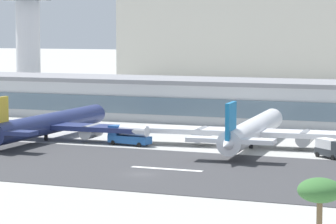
% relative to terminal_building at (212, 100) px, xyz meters
% --- Properties ---
extents(ground_plane, '(1400.00, 1400.00, 0.00)m').
position_rel_terminal_building_xyz_m(ground_plane, '(15.74, -76.58, -5.02)').
color(ground_plane, '#A8A8A3').
extents(runway_strip, '(800.00, 38.18, 0.08)m').
position_rel_terminal_building_xyz_m(runway_strip, '(15.74, -70.66, -4.98)').
color(runway_strip, '#38383A').
rests_on(runway_strip, ground_plane).
extents(runway_centreline_dash_4, '(12.00, 1.20, 0.01)m').
position_rel_terminal_building_xyz_m(runway_centreline_dash_4, '(17.45, -70.66, -4.94)').
color(runway_centreline_dash_4, white).
rests_on(runway_centreline_dash_4, runway_strip).
extents(terminal_building, '(145.89, 21.12, 10.04)m').
position_rel_terminal_building_xyz_m(terminal_building, '(0.00, 0.00, 0.00)').
color(terminal_building, '#B7BABC').
rests_on(terminal_building, ground_plane).
extents(control_tower, '(15.48, 15.48, 37.22)m').
position_rel_terminal_building_xyz_m(control_tower, '(-70.30, 31.26, 18.87)').
color(control_tower, silver).
rests_on(control_tower, ground_plane).
extents(distant_hotel_block, '(122.93, 27.69, 39.65)m').
position_rel_terminal_building_xyz_m(distant_hotel_block, '(-25.00, 140.17, 14.80)').
color(distant_hotel_block, beige).
rests_on(distant_hotel_block, ground_plane).
extents(airliner_gold_tail_gate_1, '(41.95, 47.58, 9.93)m').
position_rel_terminal_building_xyz_m(airliner_gold_tail_gate_1, '(-18.17, -47.08, -1.86)').
color(airliner_gold_tail_gate_1, navy).
rests_on(airliner_gold_tail_gate_1, ground_plane).
extents(airliner_blue_tail_gate_2, '(43.99, 47.81, 9.99)m').
position_rel_terminal_building_xyz_m(airliner_blue_tail_gate_2, '(22.77, -42.26, -1.84)').
color(airliner_blue_tail_gate_2, silver).
rests_on(airliner_blue_tail_gate_2, ground_plane).
extents(service_box_truck_0, '(6.15, 5.69, 3.25)m').
position_rel_terminal_building_xyz_m(service_box_truck_0, '(39.06, -49.16, -3.24)').
color(service_box_truck_0, '#2D3338').
rests_on(service_box_truck_0, ground_plane).
extents(service_fuel_truck_1, '(8.79, 3.86, 3.95)m').
position_rel_terminal_building_xyz_m(service_fuel_truck_1, '(0.25, -47.54, -3.00)').
color(service_fuel_truck_1, '#23569E').
rests_on(service_fuel_truck_1, ground_plane).
extents(palm_tree_1, '(3.59, 3.59, 10.45)m').
position_rel_terminal_building_xyz_m(palm_tree_1, '(54.27, -128.02, 4.08)').
color(palm_tree_1, brown).
rests_on(palm_tree_1, ground_plane).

